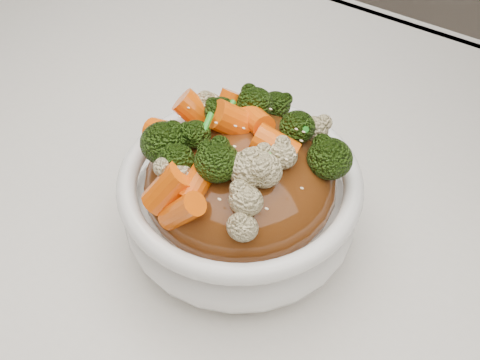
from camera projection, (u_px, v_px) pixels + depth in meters
The scene contains 8 objects.
tablecloth at pixel (230, 221), 0.54m from camera, with size 1.20×0.80×0.04m, color silver.
bowl at pixel (240, 204), 0.48m from camera, with size 0.20×0.20×0.08m, color white, non-canonical shape.
sauce_base at pixel (240, 182), 0.46m from camera, with size 0.16×0.16×0.09m, color #572A0F.
carrots at pixel (240, 130), 0.42m from camera, with size 0.16×0.16×0.05m, color #F25C07, non-canonical shape.
broccoli at pixel (240, 131), 0.42m from camera, with size 0.16×0.16×0.04m, color black, non-canonical shape.
cauliflower at pixel (240, 133), 0.42m from camera, with size 0.16×0.16×0.03m, color beige, non-canonical shape.
scallions at pixel (240, 129), 0.42m from camera, with size 0.12×0.12×0.02m, color #258F21, non-canonical shape.
sesame_seeds at pixel (240, 129), 0.42m from camera, with size 0.14×0.14×0.01m, color beige, non-canonical shape.
Camera 1 is at (0.20, -0.28, 1.15)m, focal length 42.00 mm.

